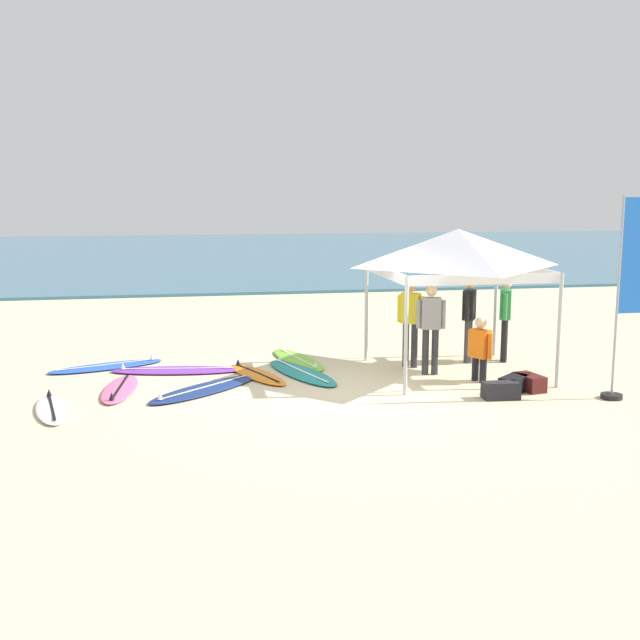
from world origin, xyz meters
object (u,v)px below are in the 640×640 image
surfboard_lime (298,360)px  person_green (505,314)px  surfboard_blue (107,366)px  banner_flag (623,306)px  gear_bag_near_tent (514,384)px  gear_bag_on_sand (529,382)px  canopy_tent (458,249)px  surfboard_orange (257,374)px  surfboard_purple (177,370)px  person_grey (431,323)px  person_orange (480,346)px  person_black (469,314)px  surfboard_white (52,409)px  surfboard_teal (302,372)px  surfboard_pink (120,389)px  gear_bag_by_pole (501,391)px  surfboard_navy (204,389)px  person_yellow (410,318)px

surfboard_lime → person_green: bearing=-10.5°
surfboard_blue → banner_flag: size_ratio=0.69×
gear_bag_near_tent → gear_bag_on_sand: same height
canopy_tent → surfboard_orange: size_ratio=1.42×
surfboard_purple → person_grey: person_grey is taller
person_orange → banner_flag: size_ratio=0.35×
person_black → person_orange: bearing=-104.0°
person_orange → banner_flag: (1.85, -1.54, 0.92)m
canopy_tent → gear_bag_on_sand: 2.82m
person_green → gear_bag_on_sand: 2.51m
canopy_tent → surfboard_white: canopy_tent is taller
surfboard_lime → person_green: size_ratio=1.38×
surfboard_white → surfboard_purple: 3.11m
surfboard_blue → person_black: size_ratio=1.37×
surfboard_orange → surfboard_teal: (0.85, 0.01, -0.00)m
person_grey → person_black: bearing=39.3°
surfboard_pink → gear_bag_on_sand: 7.16m
surfboard_lime → person_orange: size_ratio=1.97×
person_grey → gear_bag_by_pole: 2.17m
surfboard_navy → surfboard_purple: same height
person_grey → person_orange: person_grey is taller
surfboard_blue → person_green: size_ratio=1.37×
canopy_tent → person_orange: (0.21, -0.72, -1.73)m
canopy_tent → gear_bag_by_pole: canopy_tent is taller
surfboard_orange → banner_flag: 6.58m
surfboard_teal → surfboard_orange: bearing=-179.7°
surfboard_white → person_grey: bearing=11.2°
surfboard_pink → surfboard_blue: (-0.37, 1.89, -0.00)m
person_yellow → gear_bag_on_sand: size_ratio=2.85×
surfboard_navy → person_black: 5.64m
surfboard_lime → person_grey: (2.29, -1.61, 0.95)m
person_black → person_green: 0.76m
canopy_tent → surfboard_pink: 6.65m
person_grey → gear_bag_by_pole: bearing=-72.2°
surfboard_blue → banner_flag: 9.62m
surfboard_orange → person_grey: person_grey is taller
canopy_tent → banner_flag: bearing=-47.5°
surfboard_lime → gear_bag_on_sand: gear_bag_on_sand is taller
surfboard_navy → person_green: bearing=12.2°
gear_bag_on_sand → gear_bag_by_pole: bearing=-148.2°
surfboard_orange → gear_bag_near_tent: bearing=-24.9°
surfboard_white → person_yellow: (6.51, 2.02, 0.95)m
surfboard_pink → person_black: (6.83, 1.11, 0.95)m
surfboard_blue → surfboard_purple: bearing=-23.8°
gear_bag_near_tent → gear_bag_on_sand: bearing=13.4°
surfboard_teal → gear_bag_near_tent: size_ratio=4.26×
person_green → gear_bag_by_pole: person_green is taller
surfboard_teal → person_grey: (2.40, -0.45, 0.95)m
surfboard_blue → person_yellow: person_yellow is taller
surfboard_pink → person_grey: bearing=2.0°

